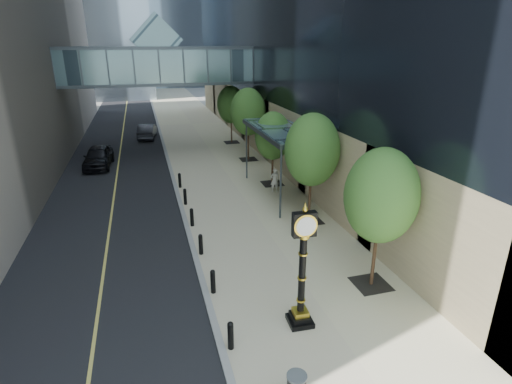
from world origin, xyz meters
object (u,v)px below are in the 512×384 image
pedestrian (275,180)px  car_near (98,157)px  street_clock (302,276)px  car_far (147,131)px

pedestrian → car_near: car_near is taller
pedestrian → street_clock: bearing=79.7°
pedestrian → car_far: size_ratio=0.35×
street_clock → pedestrian: street_clock is taller
pedestrian → car_near: (-11.67, 9.41, -0.01)m
street_clock → car_near: 23.84m
car_near → car_far: bearing=71.8°
street_clock → car_far: 32.22m
street_clock → pedestrian: bearing=78.2°
car_far → car_near: bearing=74.7°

